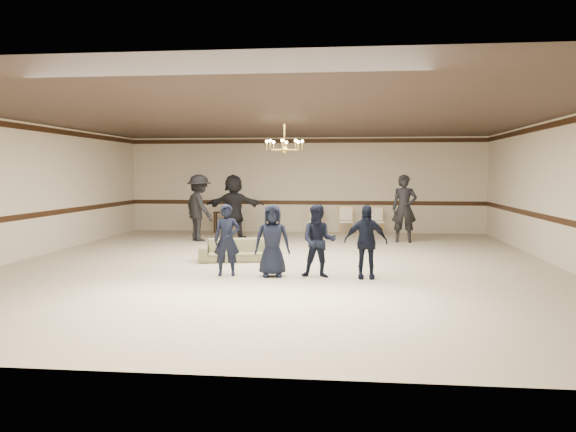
% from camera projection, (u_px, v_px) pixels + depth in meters
% --- Properties ---
extents(room, '(12.01, 14.01, 3.21)m').
position_uv_depth(room, '(279.00, 192.00, 12.62)').
color(room, tan).
rests_on(room, ground).
extents(chair_rail, '(12.00, 0.02, 0.14)m').
position_uv_depth(chair_rail, '(305.00, 203.00, 19.59)').
color(chair_rail, black).
rests_on(chair_rail, wall_back).
extents(crown_molding, '(12.00, 0.02, 0.14)m').
position_uv_depth(crown_molding, '(305.00, 141.00, 19.43)').
color(crown_molding, black).
rests_on(crown_molding, wall_back).
extents(chandelier, '(0.94, 0.94, 0.89)m').
position_uv_depth(chandelier, '(284.00, 136.00, 13.51)').
color(chandelier, gold).
rests_on(chandelier, ceiling).
extents(boy_a, '(0.55, 0.40, 1.41)m').
position_uv_depth(boy_a, '(227.00, 240.00, 11.32)').
color(boy_a, black).
rests_on(boy_a, floor).
extents(boy_b, '(0.75, 0.54, 1.41)m').
position_uv_depth(boy_b, '(272.00, 241.00, 11.22)').
color(boy_b, black).
rests_on(boy_b, floor).
extents(boy_c, '(0.70, 0.55, 1.41)m').
position_uv_depth(boy_c, '(319.00, 241.00, 11.12)').
color(boy_c, black).
rests_on(boy_c, floor).
extents(boy_d, '(0.84, 0.37, 1.41)m').
position_uv_depth(boy_d, '(366.00, 242.00, 11.02)').
color(boy_d, black).
rests_on(boy_d, floor).
extents(settee, '(1.84, 1.05, 0.50)m').
position_uv_depth(settee, '(237.00, 250.00, 13.21)').
color(settee, olive).
rests_on(settee, floor).
extents(adult_left, '(1.40, 1.43, 1.96)m').
position_uv_depth(adult_left, '(199.00, 208.00, 17.06)').
color(adult_left, black).
rests_on(adult_left, floor).
extents(adult_mid, '(1.83, 0.63, 1.96)m').
position_uv_depth(adult_mid, '(234.00, 207.00, 17.65)').
color(adult_mid, black).
rests_on(adult_mid, floor).
extents(adult_right, '(0.73, 0.50, 1.96)m').
position_uv_depth(adult_right, '(404.00, 209.00, 16.69)').
color(adult_right, black).
rests_on(adult_right, floor).
extents(banquet_chair_left, '(0.46, 0.46, 0.89)m').
position_uv_depth(banquet_chair_left, '(315.00, 221.00, 18.88)').
color(banquet_chair_left, silver).
rests_on(banquet_chair_left, floor).
extents(banquet_chair_mid, '(0.43, 0.43, 0.89)m').
position_uv_depth(banquet_chair_mid, '(346.00, 221.00, 18.77)').
color(banquet_chair_mid, silver).
rests_on(banquet_chair_mid, floor).
extents(banquet_chair_right, '(0.47, 0.47, 0.89)m').
position_uv_depth(banquet_chair_right, '(377.00, 221.00, 18.66)').
color(banquet_chair_right, silver).
rests_on(banquet_chair_right, floor).
extents(console_table, '(0.86, 0.40, 0.71)m').
position_uv_depth(console_table, '(226.00, 222.00, 19.41)').
color(console_table, black).
rests_on(console_table, floor).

